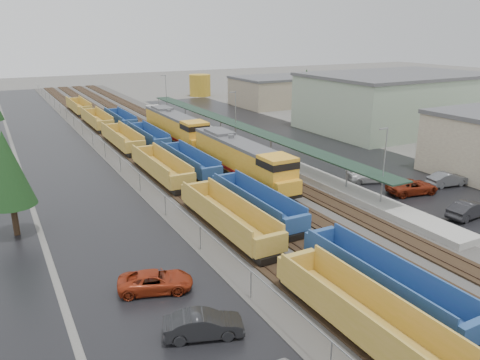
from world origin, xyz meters
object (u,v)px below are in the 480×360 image
at_px(well_string_blue, 218,180).
at_px(locomotive_trail, 176,127).
at_px(well_string_yellow, 161,168).
at_px(storage_tank, 200,85).
at_px(parked_car_east_a, 469,210).
at_px(locomotive_lead, 242,159).
at_px(parked_car_east_b, 412,187).
at_px(parked_car_east_c, 367,177).
at_px(parked_car_west_b, 203,325).
at_px(parked_car_west_c, 156,281).
at_px(parked_car_east_e, 447,179).

bearing_deg(well_string_blue, locomotive_trail, 80.07).
height_order(well_string_yellow, storage_tank, storage_tank).
distance_m(locomotive_trail, parked_car_east_a, 42.82).
xyz_separation_m(locomotive_lead, locomotive_trail, (0.00, 21.00, 0.00)).
distance_m(storage_tank, parked_car_east_b, 82.44).
bearing_deg(parked_car_east_c, parked_car_east_b, -144.29).
relative_size(well_string_yellow, storage_tank, 21.18).
height_order(well_string_blue, parked_car_west_b, well_string_blue).
distance_m(locomotive_trail, parked_car_west_c, 42.68).
height_order(locomotive_lead, parked_car_east_b, locomotive_lead).
bearing_deg(locomotive_trail, parked_car_east_c, -66.96).
height_order(well_string_yellow, well_string_blue, well_string_yellow).
height_order(parked_car_east_a, parked_car_east_e, parked_car_east_a).
height_order(well_string_yellow, parked_car_east_c, well_string_yellow).
height_order(storage_tank, parked_car_west_b, storage_tank).
height_order(well_string_yellow, parked_car_east_e, well_string_yellow).
xyz_separation_m(storage_tank, parked_car_east_b, (-11.53, -81.60, -2.00)).
bearing_deg(parked_car_west_c, locomotive_lead, -23.28).
xyz_separation_m(parked_car_east_a, parked_car_east_c, (-0.82, 12.35, -0.11)).
xyz_separation_m(locomotive_lead, parked_car_east_e, (18.98, -12.62, -1.71)).
bearing_deg(parked_car_east_e, parked_car_east_a, 147.86).
height_order(locomotive_trail, storage_tank, storage_tank).
height_order(well_string_yellow, parked_car_west_c, well_string_yellow).
bearing_deg(parked_car_east_e, locomotive_trail, 37.58).
relative_size(storage_tank, parked_car_east_c, 1.17).
relative_size(well_string_blue, parked_car_east_c, 20.01).
relative_size(well_string_yellow, parked_car_east_e, 24.97).
distance_m(well_string_blue, parked_car_east_e, 25.38).
relative_size(well_string_blue, parked_car_west_b, 20.89).
distance_m(parked_car_west_c, parked_car_east_c, 30.64).
distance_m(well_string_yellow, parked_car_west_c, 24.88).
relative_size(storage_tank, parked_car_west_c, 1.12).
relative_size(parked_car_west_b, parked_car_west_c, 0.92).
xyz_separation_m(parked_car_east_c, parked_car_east_e, (6.89, -5.18, 0.09)).
bearing_deg(storage_tank, locomotive_lead, -109.97).
relative_size(well_string_blue, storage_tank, 17.13).
xyz_separation_m(well_string_yellow, parked_car_west_b, (-7.78, -29.33, -0.49)).
xyz_separation_m(well_string_yellow, well_string_blue, (4.00, -6.91, -0.08)).
relative_size(locomotive_lead, parked_car_east_b, 3.76).
height_order(parked_car_west_c, parked_car_east_e, parked_car_east_e).
xyz_separation_m(storage_tank, parked_car_west_c, (-41.62, -87.29, -2.08)).
xyz_separation_m(well_string_blue, parked_car_west_c, (-12.56, -16.45, -0.47)).
bearing_deg(parked_car_east_c, well_string_yellow, 78.19).
xyz_separation_m(parked_car_west_b, parked_car_east_c, (27.87, 16.83, -0.06)).
bearing_deg(parked_car_east_c, locomotive_trail, 43.11).
relative_size(well_string_yellow, parked_car_east_a, 24.31).
xyz_separation_m(storage_tank, parked_car_east_a, (-12.15, -88.78, -1.97)).
height_order(storage_tank, parked_car_west_c, storage_tank).
relative_size(well_string_blue, parked_car_east_a, 19.66).
bearing_deg(parked_car_east_a, well_string_yellow, 35.05).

